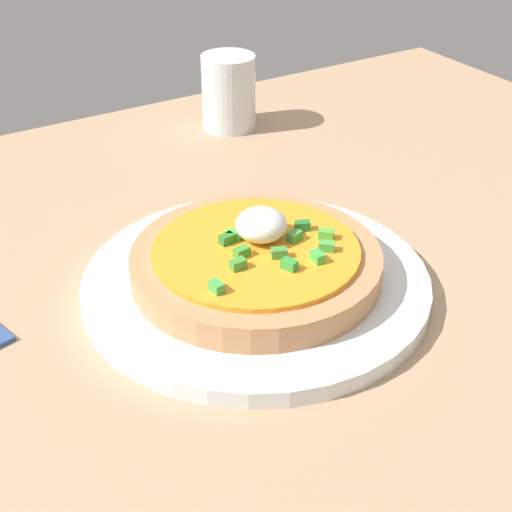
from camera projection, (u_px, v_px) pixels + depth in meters
The scene contains 4 objects.
dining_table at pixel (175, 289), 69.41cm from camera, with size 127.82×78.70×2.41cm, color tan.
plate at pixel (256, 283), 66.72cm from camera, with size 29.67×29.67×1.48cm, color white.
pizza at pixel (256, 261), 65.59cm from camera, with size 21.24×21.24×5.54cm.
cup_near at pixel (229, 96), 95.56cm from camera, with size 6.63×6.63×9.09cm.
Camera 1 is at (-23.85, -52.51, 40.60)cm, focal length 54.63 mm.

